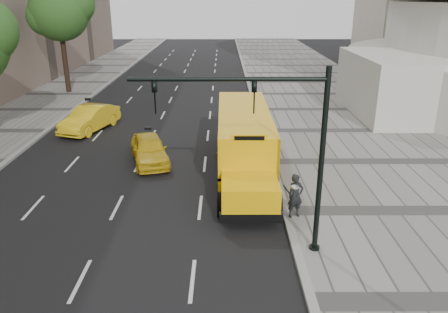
{
  "coord_description": "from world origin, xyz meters",
  "views": [
    {
      "loc": [
        3.46,
        -21.41,
        8.34
      ],
      "look_at": [
        3.5,
        -4.0,
        1.9
      ],
      "focal_mm": 35.0,
      "sensor_mm": 36.0,
      "label": 1
    }
  ],
  "objects_px": {
    "taxi_far": "(90,119)",
    "traffic_signal": "(278,140)",
    "taxi_near": "(149,149)",
    "pedestrian": "(295,196)",
    "school_bus": "(244,137)",
    "tree_c": "(60,11)"
  },
  "relations": [
    {
      "from": "taxi_far",
      "to": "traffic_signal",
      "type": "relative_size",
      "value": 0.77
    },
    {
      "from": "taxi_near",
      "to": "taxi_far",
      "type": "xyz_separation_m",
      "value": [
        -4.8,
        5.86,
        0.08
      ]
    },
    {
      "from": "pedestrian",
      "to": "traffic_signal",
      "type": "xyz_separation_m",
      "value": [
        -1.08,
        -2.36,
        3.06
      ]
    },
    {
      "from": "taxi_far",
      "to": "pedestrian",
      "type": "height_order",
      "value": "pedestrian"
    },
    {
      "from": "taxi_far",
      "to": "pedestrian",
      "type": "relative_size",
      "value": 2.77
    },
    {
      "from": "school_bus",
      "to": "pedestrian",
      "type": "xyz_separation_m",
      "value": [
        1.77,
        -5.24,
        -0.73
      ]
    },
    {
      "from": "pedestrian",
      "to": "taxi_far",
      "type": "bearing_deg",
      "value": 114.52
    },
    {
      "from": "tree_c",
      "to": "taxi_far",
      "type": "height_order",
      "value": "tree_c"
    },
    {
      "from": "tree_c",
      "to": "taxi_far",
      "type": "distance_m",
      "value": 14.17
    },
    {
      "from": "tree_c",
      "to": "taxi_far",
      "type": "relative_size",
      "value": 1.95
    },
    {
      "from": "tree_c",
      "to": "taxi_near",
      "type": "distance_m",
      "value": 21.09
    },
    {
      "from": "taxi_far",
      "to": "tree_c",
      "type": "bearing_deg",
      "value": 131.93
    },
    {
      "from": "school_bus",
      "to": "traffic_signal",
      "type": "bearing_deg",
      "value": -84.8
    },
    {
      "from": "tree_c",
      "to": "school_bus",
      "type": "relative_size",
      "value": 0.83
    },
    {
      "from": "taxi_near",
      "to": "taxi_far",
      "type": "bearing_deg",
      "value": 113.42
    },
    {
      "from": "tree_c",
      "to": "pedestrian",
      "type": "relative_size",
      "value": 5.4
    },
    {
      "from": "school_bus",
      "to": "tree_c",
      "type": "bearing_deg",
      "value": 128.81
    },
    {
      "from": "taxi_near",
      "to": "traffic_signal",
      "type": "distance_m",
      "value": 10.87
    },
    {
      "from": "taxi_far",
      "to": "taxi_near",
      "type": "bearing_deg",
      "value": -32.81
    },
    {
      "from": "traffic_signal",
      "to": "taxi_near",
      "type": "bearing_deg",
      "value": 122.93
    },
    {
      "from": "school_bus",
      "to": "taxi_near",
      "type": "height_order",
      "value": "school_bus"
    },
    {
      "from": "taxi_far",
      "to": "traffic_signal",
      "type": "distance_m",
      "value": 18.18
    }
  ]
}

